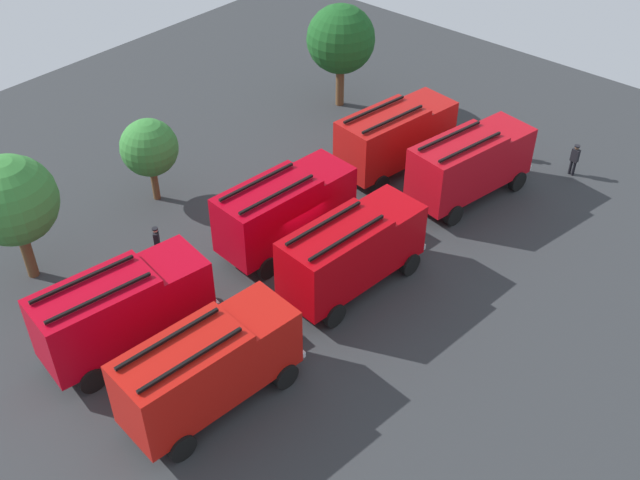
# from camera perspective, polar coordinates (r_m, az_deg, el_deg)

# --- Properties ---
(ground_plane) EXTENTS (54.83, 54.83, 0.00)m
(ground_plane) POSITION_cam_1_polar(r_m,az_deg,el_deg) (35.81, -0.00, -1.76)
(ground_plane) COLOR #2D3033
(fire_truck_0) EXTENTS (7.41, 3.33, 3.88)m
(fire_truck_0) POSITION_cam_1_polar(r_m,az_deg,el_deg) (28.51, -8.41, -9.36)
(fire_truck_0) COLOR #BA130D
(fire_truck_0) RESTS_ON ground
(fire_truck_1) EXTENTS (7.39, 3.28, 3.88)m
(fire_truck_1) POSITION_cam_1_polar(r_m,az_deg,el_deg) (33.18, 2.43, -0.77)
(fire_truck_1) COLOR #B2040B
(fire_truck_1) RESTS_ON ground
(fire_truck_2) EXTENTS (7.52, 3.77, 3.88)m
(fire_truck_2) POSITION_cam_1_polar(r_m,az_deg,el_deg) (39.71, 11.26, 5.74)
(fire_truck_2) COLOR #B40B16
(fire_truck_2) RESTS_ON ground
(fire_truck_3) EXTENTS (7.50, 3.68, 3.88)m
(fire_truck_3) POSITION_cam_1_polar(r_m,az_deg,el_deg) (31.39, -14.65, -4.98)
(fire_truck_3) COLOR #B60416
(fire_truck_3) RESTS_ON ground
(fire_truck_4) EXTENTS (7.39, 3.27, 3.88)m
(fire_truck_4) POSITION_cam_1_polar(r_m,az_deg,el_deg) (35.68, -2.63, 2.40)
(fire_truck_4) COLOR #B10213
(fire_truck_4) RESTS_ON ground
(fire_truck_5) EXTENTS (7.47, 3.55, 3.88)m
(fire_truck_5) POSITION_cam_1_polar(r_m,az_deg,el_deg) (41.51, 5.73, 7.86)
(fire_truck_5) COLOR #AD1210
(fire_truck_5) RESTS_ON ground
(firefighter_0) EXTENTS (0.46, 0.47, 1.79)m
(firefighter_0) POSITION_cam_1_polar(r_m,az_deg,el_deg) (36.30, -12.20, -0.09)
(firefighter_0) COLOR black
(firefighter_0) RESTS_ON ground
(firefighter_2) EXTENTS (0.30, 0.44, 1.84)m
(firefighter_2) POSITION_cam_1_polar(r_m,az_deg,el_deg) (43.68, 18.65, 5.88)
(firefighter_2) COLOR black
(firefighter_2) RESTS_ON ground
(firefighter_3) EXTENTS (0.48, 0.38, 1.81)m
(firefighter_3) POSITION_cam_1_polar(r_m,az_deg,el_deg) (44.28, 14.10, 7.22)
(firefighter_3) COLOR black
(firefighter_3) RESTS_ON ground
(tree_0) EXTENTS (4.03, 4.03, 6.25)m
(tree_0) POSITION_cam_1_polar(r_m,az_deg,el_deg) (35.21, -22.25, 2.76)
(tree_0) COLOR brown
(tree_0) RESTS_ON ground
(tree_1) EXTENTS (2.96, 2.96, 4.58)m
(tree_1) POSITION_cam_1_polar(r_m,az_deg,el_deg) (39.35, -12.76, 6.79)
(tree_1) COLOR brown
(tree_1) RESTS_ON ground
(tree_2) EXTENTS (4.18, 4.18, 6.48)m
(tree_2) POSITION_cam_1_polar(r_m,az_deg,el_deg) (47.11, 1.58, 14.89)
(tree_2) COLOR brown
(tree_2) RESTS_ON ground
(traffic_cone_0) EXTENTS (0.47, 0.47, 0.67)m
(traffic_cone_0) POSITION_cam_1_polar(r_m,az_deg,el_deg) (44.34, 4.46, 7.35)
(traffic_cone_0) COLOR #F2600C
(traffic_cone_0) RESTS_ON ground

